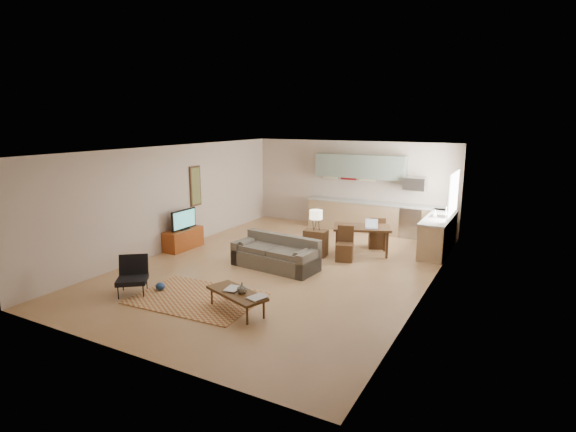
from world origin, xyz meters
The scene contains 25 objects.
room centered at (0.00, 0.00, 1.35)m, with size 9.00×9.00×9.00m.
kitchen_counter_back centered at (0.90, 4.18, 0.46)m, with size 4.26×0.64×0.92m, color #9E7E57, non-canonical shape.
kitchen_counter_right centered at (2.93, 3.00, 0.46)m, with size 0.64×2.26×0.92m, color #9E7E57, non-canonical shape.
kitchen_range centered at (2.00, 4.18, 0.45)m, with size 0.62×0.62×0.90m, color #A5A8AD.
kitchen_microwave centered at (2.00, 4.20, 1.55)m, with size 0.62×0.40×0.35m, color #A5A8AD.
upper_cabinets centered at (0.30, 4.33, 1.95)m, with size 2.80×0.34×0.70m, color slate.
window_right centered at (3.23, 3.00, 1.55)m, with size 0.02×1.40×1.05m, color white.
wall_art_left centered at (-3.21, 0.90, 1.55)m, with size 0.06×0.42×1.10m, color olive, non-canonical shape.
triptych centered at (-0.10, 4.47, 1.75)m, with size 1.70×0.04×0.50m, color #FAEFBE, non-canonical shape.
rug centered at (-0.52, -2.41, 0.01)m, with size 2.35×1.63×0.02m, color #974926.
sofa centered at (-0.10, -0.13, 0.36)m, with size 2.08×0.90×0.72m, color brown, non-canonical shape.
coffee_table centered at (0.49, -2.53, 0.19)m, with size 1.24×0.49×0.37m, color #442B13, non-canonical shape.
book_a centered at (0.25, -2.49, 0.38)m, with size 0.28×0.35×0.03m, color maroon.
book_b centered at (0.85, -2.56, 0.38)m, with size 0.33×0.39×0.03m, color navy.
vase centered at (0.60, -2.52, 0.46)m, with size 0.20×0.20×0.18m, color black.
armchair centered at (-1.76, -2.82, 0.37)m, with size 0.64×0.64×0.74m, color black, non-canonical shape.
tv_credenza centered at (-3.01, 0.08, 0.26)m, with size 0.44×1.14×0.53m, color maroon, non-canonical shape.
tv centered at (-2.97, 0.08, 0.79)m, with size 0.09×0.88×0.53m, color black, non-canonical shape.
console_table centered at (0.31, 1.18, 0.33)m, with size 0.56×0.37×0.66m, color #3D2616, non-canonical shape.
table_lamp centered at (0.31, 1.18, 0.92)m, with size 0.32×0.32×0.52m, color beige, non-canonical shape.
dining_table centered at (1.27, 1.86, 0.36)m, with size 1.41×0.81×0.72m, color #3D2616, non-canonical shape.
dining_chair_near centered at (1.10, 1.14, 0.42)m, with size 0.40×0.42×0.83m, color #3D2616, non-canonical shape.
dining_chair_far centered at (1.44, 2.58, 0.43)m, with size 0.41×0.43×0.86m, color #3D2616, non-canonical shape.
laptop centered at (1.55, 1.77, 0.83)m, with size 0.30×0.23×0.23m, color #A5A8AD, non-canonical shape.
soap_bottle centered at (2.83, 2.92, 1.02)m, with size 0.10×0.10×0.19m, color #FAEFBE.
Camera 1 is at (4.82, -8.66, 3.35)m, focal length 28.00 mm.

